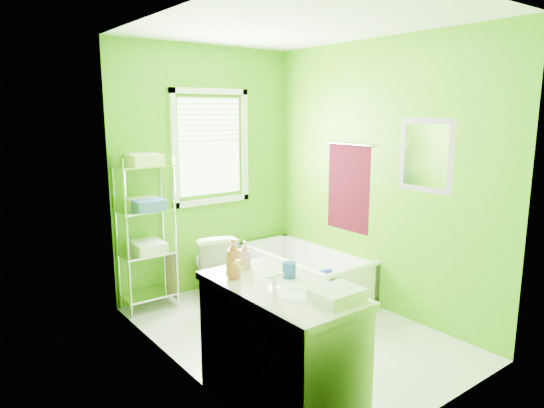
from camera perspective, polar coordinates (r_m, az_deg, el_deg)
ground at (r=4.45m, az=2.35°, el=-14.81°), size 2.90×2.90×0.00m
room_envelope at (r=4.03m, az=2.53°, el=5.41°), size 2.14×2.94×2.62m
window at (r=5.22m, az=-7.23°, el=7.36°), size 0.92×0.05×1.22m
door at (r=2.75m, az=-0.84°, el=-8.97°), size 0.09×0.80×2.00m
right_wall_decor at (r=4.77m, az=12.24°, el=3.31°), size 0.04×1.48×1.17m
bathtub at (r=5.25m, az=3.96°, el=-8.91°), size 0.69×1.49×0.48m
toilet at (r=5.13m, az=-7.02°, el=-7.08°), size 0.59×0.78×0.71m
vanity at (r=3.25m, az=1.02°, el=-16.18°), size 0.58×1.13×1.12m
wire_shelf_unit at (r=4.82m, az=-14.48°, el=-1.39°), size 0.52×0.41×1.53m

